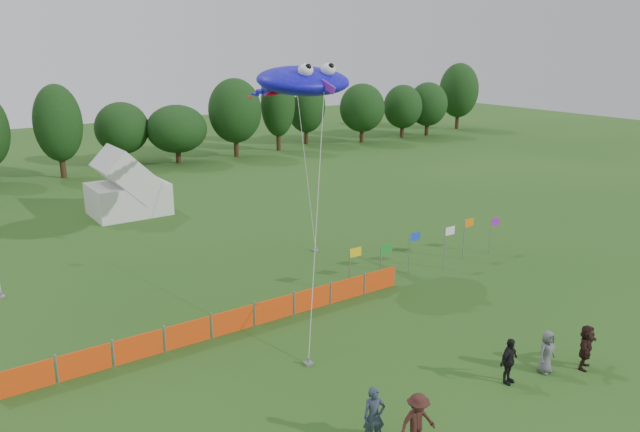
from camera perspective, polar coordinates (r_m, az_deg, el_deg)
ground at (r=22.03m, az=9.39°, el=-16.75°), size 160.00×160.00×0.00m
treeline at (r=60.29m, az=-20.59°, el=7.65°), size 104.57×8.78×8.36m
tent_right at (r=45.14m, az=-17.17°, el=2.40°), size 5.07×4.06×3.58m
barrier_fence at (r=26.54m, az=-7.99°, el=-9.48°), size 17.90×0.06×1.00m
flag_row at (r=33.22m, az=9.89°, el=-2.51°), size 10.73×0.60×2.26m
spectator_a at (r=19.65m, az=4.96°, el=-17.78°), size 0.80×0.68×1.86m
spectator_c at (r=19.54m, az=8.91°, el=-18.15°), size 1.30×0.87×1.86m
spectator_d at (r=23.54m, az=16.88°, el=-12.57°), size 1.05×0.55×1.71m
spectator_e at (r=24.67m, az=20.00°, el=-11.59°), size 0.83×0.57×1.63m
spectator_f at (r=25.45m, az=23.15°, el=-10.96°), size 1.66×1.11×1.72m
stingray_kite at (r=32.74m, az=-1.81°, el=12.25°), size 9.35×16.82×10.72m
small_kite_white at (r=37.69m, az=-1.74°, el=8.23°), size 2.39×4.65×9.67m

